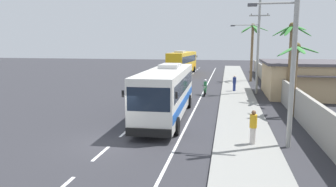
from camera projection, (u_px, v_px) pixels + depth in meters
ground_plane at (113, 143)px, 16.42m from camera, size 160.00×160.00×0.00m
sidewalk_kerb at (239, 108)px, 24.84m from camera, size 3.20×90.00×0.14m
lane_markings at (188, 96)px, 30.54m from camera, size 3.48×71.75×0.01m
boundary_wall at (282, 90)px, 27.86m from camera, size 0.24×60.00×2.02m
coach_bus_foreground at (167, 91)px, 21.73m from camera, size 3.13×11.88×3.65m
coach_bus_far_lane at (182, 62)px, 51.17m from camera, size 3.61×11.93×3.89m
motorcycle_beside_bus at (205, 89)px, 31.12m from camera, size 0.56×1.96×1.59m
pedestrian_near_kerb at (234, 83)px, 32.94m from camera, size 0.36×0.36×1.65m
pedestrian_midwalk at (253, 126)px, 15.68m from camera, size 0.36×0.36×1.73m
utility_pole_nearest at (293, 44)px, 14.91m from camera, size 3.33×0.24×9.78m
utility_pole_mid at (257, 43)px, 31.38m from camera, size 3.77×0.24×9.68m
palm_nearest at (295, 66)px, 21.74m from camera, size 2.90×3.07×5.21m
palm_second at (252, 42)px, 41.40m from camera, size 3.60×3.84×7.66m
palm_third at (291, 48)px, 26.55m from camera, size 3.23×3.31×6.87m
roadside_building at (324, 79)px, 30.33m from camera, size 11.46×8.92×3.39m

